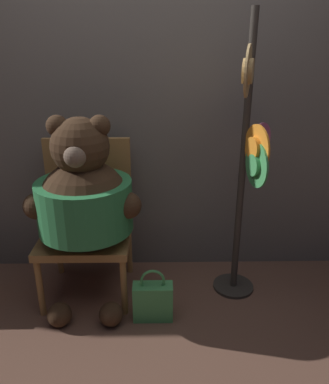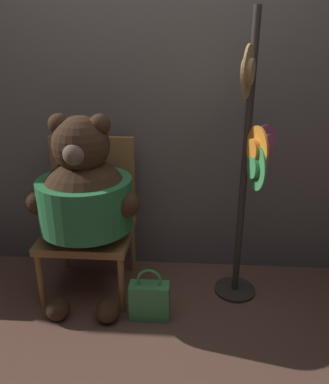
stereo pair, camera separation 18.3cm
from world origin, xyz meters
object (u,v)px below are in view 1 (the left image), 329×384
at_px(chair, 87,216).
at_px(hat_display_rack, 248,165).
at_px(teddy_bear, 84,200).
at_px(handbag_on_ground, 153,301).

height_order(chair, hat_display_rack, hat_display_rack).
xyz_separation_m(chair, teddy_bear, (0.03, -0.19, 0.20)).
distance_m(chair, teddy_bear, 0.27).
bearing_deg(teddy_bear, handbag_on_ground, -25.58).
relative_size(chair, teddy_bear, 0.83).
height_order(chair, teddy_bear, teddy_bear).
relative_size(teddy_bear, handbag_on_ground, 3.52).
relative_size(chair, hat_display_rack, 0.57).
relative_size(hat_display_rack, handbag_on_ground, 5.11).
distance_m(chair, hat_display_rack, 1.10).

